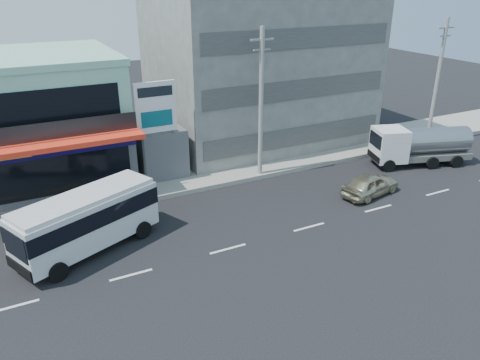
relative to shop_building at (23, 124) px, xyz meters
name	(u,v)px	position (x,y,z in m)	size (l,w,h in m)	color
ground	(228,249)	(8.00, -13.95, -4.00)	(120.00, 120.00, 0.00)	black
sidewalk	(233,167)	(13.00, -4.45, -3.85)	(70.00, 5.00, 0.30)	gray
shop_building	(23,124)	(0.00, 0.00, 0.00)	(12.40, 11.70, 8.00)	#444448
concrete_building	(258,55)	(18.00, 1.05, 3.00)	(16.00, 12.00, 14.00)	gray
gap_structure	(154,147)	(8.00, -1.95, -2.25)	(3.00, 6.00, 3.50)	#444448
satellite_dish	(157,125)	(8.00, -2.95, -0.42)	(1.50, 1.50, 0.15)	slate
billboard	(156,113)	(7.50, -4.75, 0.93)	(2.60, 0.18, 6.90)	gray
utility_pole_near	(261,104)	(14.00, -6.55, 1.15)	(1.60, 0.30, 10.00)	#999993
utility_pole_far	(437,81)	(30.00, -6.55, 1.15)	(1.60, 0.30, 10.00)	#999993
minibus	(87,218)	(1.77, -10.83, -2.18)	(7.59, 5.07, 3.04)	silver
sedan	(370,185)	(18.82, -12.21, -3.28)	(1.69, 4.19, 1.43)	beige
tanker_truck	(418,145)	(25.41, -9.63, -2.47)	(7.49, 4.19, 2.84)	white
motorcycle_rider	(95,220)	(2.39, -9.05, -3.29)	(1.76, 0.90, 2.15)	#59160C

